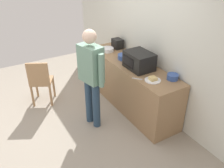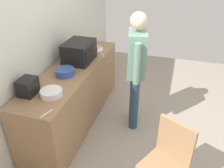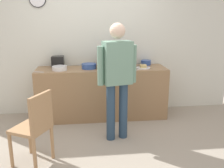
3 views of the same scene
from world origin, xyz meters
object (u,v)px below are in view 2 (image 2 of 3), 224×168
(spoon_utensil, at_px, (46,114))
(person_standing, at_px, (136,65))
(cereal_bowl, at_px, (65,72))
(fork_utensil, at_px, (102,55))
(wooden_chair, at_px, (168,159))
(salad_bowl, at_px, (51,93))
(mixing_bowl, at_px, (82,43))
(toaster, at_px, (28,87))
(microwave, at_px, (79,52))
(sandwich_plate, at_px, (96,49))

(spoon_utensil, distance_m, person_standing, 1.40)
(cereal_bowl, relative_size, fork_utensil, 1.52)
(spoon_utensil, xyz_separation_m, wooden_chair, (0.13, -1.27, -0.40))
(salad_bowl, xyz_separation_m, cereal_bowl, (0.51, 0.08, 0.01))
(mixing_bowl, relative_size, spoon_utensil, 1.08)
(wooden_chair, bearing_deg, cereal_bowl, 64.29)
(person_standing, relative_size, wooden_chair, 1.84)
(toaster, distance_m, spoon_utensil, 0.49)
(microwave, relative_size, mixing_bowl, 2.72)
(toaster, bearing_deg, spoon_utensil, -125.59)
(microwave, relative_size, person_standing, 0.29)
(sandwich_plate, xyz_separation_m, person_standing, (-0.58, -0.81, 0.08))
(person_standing, xyz_separation_m, wooden_chair, (-1.09, -0.58, -0.49))
(microwave, distance_m, toaster, 1.05)
(cereal_bowl, bearing_deg, salad_bowl, -170.82)
(cereal_bowl, bearing_deg, spoon_utensil, -166.19)
(wooden_chair, bearing_deg, toaster, 84.72)
(person_standing, bearing_deg, wooden_chair, -151.99)
(microwave, bearing_deg, person_standing, -96.12)
(salad_bowl, bearing_deg, wooden_chair, -98.21)
(mixing_bowl, bearing_deg, sandwich_plate, -112.85)
(wooden_chair, bearing_deg, salad_bowl, 81.79)
(mixing_bowl, bearing_deg, fork_utensil, -121.75)
(toaster, bearing_deg, mixing_bowl, 1.03)
(microwave, height_order, fork_utensil, microwave)
(mixing_bowl, bearing_deg, spoon_utensil, -167.63)
(mixing_bowl, distance_m, toaster, 1.64)
(microwave, bearing_deg, spoon_utensil, -171.52)
(person_standing, bearing_deg, spoon_utensil, 150.52)
(wooden_chair, bearing_deg, person_standing, 28.01)
(microwave, xyz_separation_m, spoon_utensil, (-1.31, -0.20, -0.15))
(microwave, distance_m, salad_bowl, 0.99)
(fork_utensil, height_order, spoon_utensil, same)
(microwave, height_order, cereal_bowl, microwave)
(cereal_bowl, distance_m, spoon_utensil, 0.86)
(microwave, height_order, salad_bowl, microwave)
(salad_bowl, distance_m, fork_utensil, 1.31)
(toaster, relative_size, spoon_utensil, 1.29)
(spoon_utensil, bearing_deg, toaster, 54.41)
(fork_utensil, bearing_deg, salad_bowl, 171.91)
(microwave, height_order, spoon_utensil, microwave)
(mixing_bowl, height_order, toaster, toaster)
(salad_bowl, relative_size, person_standing, 0.15)
(sandwich_plate, bearing_deg, mixing_bowl, 67.15)
(mixing_bowl, bearing_deg, person_standing, -122.37)
(microwave, xyz_separation_m, salad_bowl, (-0.98, -0.07, -0.11))
(person_standing, bearing_deg, fork_utensil, 57.16)
(cereal_bowl, height_order, mixing_bowl, mixing_bowl)
(fork_utensil, relative_size, wooden_chair, 0.18)
(cereal_bowl, relative_size, mixing_bowl, 1.40)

